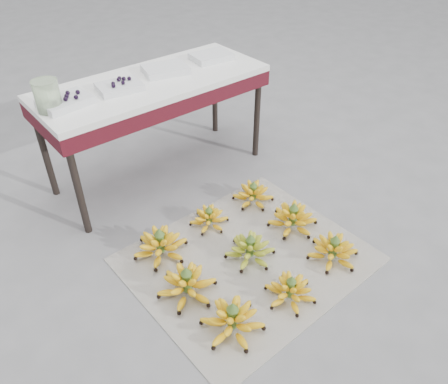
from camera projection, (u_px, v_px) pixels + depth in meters
ground at (247, 248)px, 2.54m from camera, size 60.00×60.00×0.00m
newspaper_mat at (248, 259)px, 2.47m from camera, size 1.26×1.07×0.01m
bunch_front_left at (232, 320)px, 2.06m from camera, size 0.37×0.37×0.19m
bunch_front_center at (290, 290)px, 2.22m from camera, size 0.31×0.31×0.16m
bunch_front_right at (333, 250)px, 2.44m from camera, size 0.29×0.29×0.18m
bunch_mid_left at (187, 284)px, 2.24m from camera, size 0.36×0.36×0.19m
bunch_mid_center at (250, 249)px, 2.44m from camera, size 0.36×0.36×0.17m
bunch_mid_right at (293, 218)px, 2.65m from camera, size 0.35×0.35×0.18m
bunch_back_left at (161, 245)px, 2.46m from camera, size 0.40×0.40×0.19m
bunch_back_center at (209, 218)px, 2.67m from camera, size 0.30×0.30×0.14m
bunch_back_right at (253, 194)px, 2.86m from camera, size 0.30×0.30×0.16m
vendor_table at (154, 91)px, 2.79m from camera, size 1.48×0.59×0.71m
tray_far_left at (65, 102)px, 2.43m from camera, size 0.29×0.23×0.07m
tray_left at (120, 87)px, 2.59m from camera, size 0.28×0.22×0.07m
tray_right at (165, 69)px, 2.81m from camera, size 0.32×0.26×0.04m
tray_far_right at (211, 56)px, 3.00m from camera, size 0.29×0.22×0.04m
glass_jar at (47, 96)px, 2.34m from camera, size 0.18×0.18×0.17m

